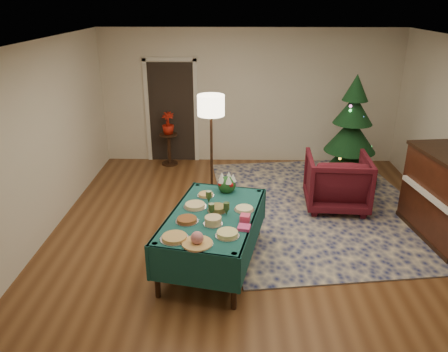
{
  "coord_description": "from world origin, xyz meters",
  "views": [
    {
      "loc": [
        -0.31,
        -5.29,
        3.22
      ],
      "look_at": [
        -0.45,
        0.36,
        0.9
      ],
      "focal_mm": 35.0,
      "sensor_mm": 36.0,
      "label": 1
    }
  ],
  "objects_px": {
    "gift_box": "(245,218)",
    "floor_lamp": "(211,112)",
    "christmas_tree": "(351,137)",
    "potted_plant": "(168,128)",
    "side_table": "(169,150)",
    "armchair": "(337,179)",
    "buffet_table": "(213,224)",
    "piano": "(446,198)"
  },
  "relations": [
    {
      "from": "gift_box",
      "to": "floor_lamp",
      "type": "xyz_separation_m",
      "value": [
        -0.51,
        2.17,
        0.76
      ]
    },
    {
      "from": "gift_box",
      "to": "christmas_tree",
      "type": "bearing_deg",
      "value": 55.82
    },
    {
      "from": "floor_lamp",
      "to": "potted_plant",
      "type": "height_order",
      "value": "floor_lamp"
    },
    {
      "from": "gift_box",
      "to": "potted_plant",
      "type": "bearing_deg",
      "value": 111.08
    },
    {
      "from": "side_table",
      "to": "potted_plant",
      "type": "relative_size",
      "value": 1.47
    },
    {
      "from": "side_table",
      "to": "christmas_tree",
      "type": "height_order",
      "value": "christmas_tree"
    },
    {
      "from": "armchair",
      "to": "side_table",
      "type": "distance_m",
      "value": 3.58
    },
    {
      "from": "buffet_table",
      "to": "potted_plant",
      "type": "relative_size",
      "value": 4.52
    },
    {
      "from": "buffet_table",
      "to": "christmas_tree",
      "type": "relative_size",
      "value": 0.99
    },
    {
      "from": "floor_lamp",
      "to": "potted_plant",
      "type": "relative_size",
      "value": 4.03
    },
    {
      "from": "gift_box",
      "to": "armchair",
      "type": "xyz_separation_m",
      "value": [
        1.53,
        1.89,
        -0.26
      ]
    },
    {
      "from": "armchair",
      "to": "potted_plant",
      "type": "relative_size",
      "value": 2.24
    },
    {
      "from": "gift_box",
      "to": "buffet_table",
      "type": "bearing_deg",
      "value": 153.24
    },
    {
      "from": "buffet_table",
      "to": "side_table",
      "type": "height_order",
      "value": "buffet_table"
    },
    {
      "from": "buffet_table",
      "to": "floor_lamp",
      "type": "height_order",
      "value": "floor_lamp"
    },
    {
      "from": "buffet_table",
      "to": "christmas_tree",
      "type": "xyz_separation_m",
      "value": [
        2.34,
        2.66,
        0.34
      ]
    },
    {
      "from": "christmas_tree",
      "to": "piano",
      "type": "distance_m",
      "value": 2.13
    },
    {
      "from": "christmas_tree",
      "to": "armchair",
      "type": "bearing_deg",
      "value": -112.87
    },
    {
      "from": "piano",
      "to": "christmas_tree",
      "type": "bearing_deg",
      "value": 115.37
    },
    {
      "from": "buffet_table",
      "to": "side_table",
      "type": "bearing_deg",
      "value": 106.57
    },
    {
      "from": "gift_box",
      "to": "side_table",
      "type": "bearing_deg",
      "value": 111.08
    },
    {
      "from": "side_table",
      "to": "armchair",
      "type": "bearing_deg",
      "value": -32.74
    },
    {
      "from": "floor_lamp",
      "to": "piano",
      "type": "bearing_deg",
      "value": -19.97
    },
    {
      "from": "floor_lamp",
      "to": "side_table",
      "type": "distance_m",
      "value": 2.26
    },
    {
      "from": "gift_box",
      "to": "christmas_tree",
      "type": "distance_m",
      "value": 3.46
    },
    {
      "from": "buffet_table",
      "to": "side_table",
      "type": "distance_m",
      "value": 3.79
    },
    {
      "from": "armchair",
      "to": "potted_plant",
      "type": "xyz_separation_m",
      "value": [
        -3.01,
        1.93,
        0.28
      ]
    },
    {
      "from": "armchair",
      "to": "piano",
      "type": "xyz_separation_m",
      "value": [
        1.31,
        -0.94,
        0.11
      ]
    },
    {
      "from": "armchair",
      "to": "potted_plant",
      "type": "bearing_deg",
      "value": -29.16
    },
    {
      "from": "floor_lamp",
      "to": "side_table",
      "type": "height_order",
      "value": "floor_lamp"
    },
    {
      "from": "armchair",
      "to": "floor_lamp",
      "type": "bearing_deg",
      "value": -4.24
    },
    {
      "from": "armchair",
      "to": "christmas_tree",
      "type": "bearing_deg",
      "value": -109.29
    },
    {
      "from": "potted_plant",
      "to": "christmas_tree",
      "type": "xyz_separation_m",
      "value": [
        3.42,
        -0.97,
        0.13
      ]
    },
    {
      "from": "potted_plant",
      "to": "side_table",
      "type": "bearing_deg",
      "value": 0.0
    },
    {
      "from": "buffet_table",
      "to": "christmas_tree",
      "type": "distance_m",
      "value": 3.56
    },
    {
      "from": "floor_lamp",
      "to": "buffet_table",
      "type": "bearing_deg",
      "value": -86.6
    },
    {
      "from": "christmas_tree",
      "to": "buffet_table",
      "type": "bearing_deg",
      "value": -131.3
    },
    {
      "from": "gift_box",
      "to": "floor_lamp",
      "type": "relative_size",
      "value": 0.06
    },
    {
      "from": "gift_box",
      "to": "side_table",
      "type": "xyz_separation_m",
      "value": [
        -1.48,
        3.83,
        -0.44
      ]
    },
    {
      "from": "armchair",
      "to": "buffet_table",
      "type": "bearing_deg",
      "value": 44.84
    },
    {
      "from": "floor_lamp",
      "to": "piano",
      "type": "xyz_separation_m",
      "value": [
        3.36,
        -1.22,
        -0.92
      ]
    },
    {
      "from": "gift_box",
      "to": "potted_plant",
      "type": "xyz_separation_m",
      "value": [
        -1.48,
        3.83,
        0.02
      ]
    }
  ]
}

